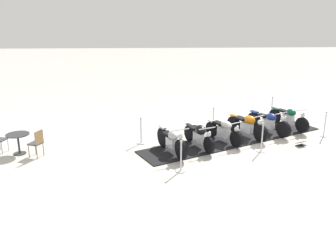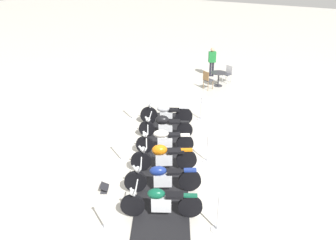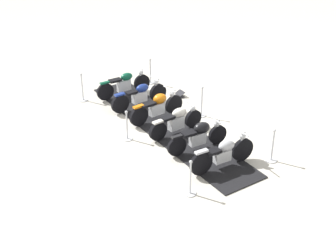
{
  "view_description": "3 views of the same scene",
  "coord_description": "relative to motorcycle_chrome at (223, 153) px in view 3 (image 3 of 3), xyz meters",
  "views": [
    {
      "loc": [
        3.27,
        13.31,
        4.81
      ],
      "look_at": [
        2.64,
        -0.49,
        0.71
      ],
      "focal_mm": 38.34,
      "sensor_mm": 36.0,
      "label": 1
    },
    {
      "loc": [
        -9.64,
        -5.27,
        6.69
      ],
      "look_at": [
        1.31,
        0.56,
        0.89
      ],
      "focal_mm": 39.69,
      "sensor_mm": 36.0,
      "label": 2
    },
    {
      "loc": [
        13.44,
        -1.41,
        7.43
      ],
      "look_at": [
        1.31,
        -0.08,
        0.95
      ],
      "focal_mm": 49.32,
      "sensor_mm": 36.0,
      "label": 3
    }
  ],
  "objects": [
    {
      "name": "stanchion_right_mid",
      "position": [
        -3.26,
        -0.04,
        -0.12
      ],
      "size": [
        0.32,
        0.32,
        1.12
      ],
      "color": "silver",
      "rests_on": "ground_plane"
    },
    {
      "name": "stanchion_left_rear",
      "position": [
        -4.98,
        -4.22,
        -0.16
      ],
      "size": [
        0.34,
        0.34,
        1.09
      ],
      "color": "silver",
      "rests_on": "ground_plane"
    },
    {
      "name": "motorcycle_chrome",
      "position": [
        0.0,
        0.0,
        0.0
      ],
      "size": [
        1.07,
        2.02,
        1.03
      ],
      "rotation": [
        0.0,
        0.0,
        -4.3
      ],
      "color": "black",
      "rests_on": "display_platform"
    },
    {
      "name": "motorcycle_forest",
      "position": [
        -5.22,
        -2.65,
        0.01
      ],
      "size": [
        1.11,
        2.03,
        0.97
      ],
      "rotation": [
        0.0,
        0.0,
        -4.25
      ],
      "color": "black",
      "rests_on": "display_platform"
    },
    {
      "name": "motorcycle_copper",
      "position": [
        -3.13,
        -1.6,
        0.02
      ],
      "size": [
        1.23,
        1.9,
        0.99
      ],
      "rotation": [
        0.0,
        0.0,
        -4.16
      ],
      "color": "black",
      "rests_on": "display_platform"
    },
    {
      "name": "info_placard",
      "position": [
        -4.95,
        -0.57,
        -0.43
      ],
      "size": [
        0.45,
        0.38,
        0.2
      ],
      "rotation": [
        0.0,
        0.0,
        0.47
      ],
      "color": "#333338",
      "rests_on": "ground_plane"
    },
    {
      "name": "stanchion_right_front",
      "position": [
        -0.21,
        1.51,
        -0.18
      ],
      "size": [
        0.35,
        0.35,
        1.06
      ],
      "color": "silver",
      "rests_on": "ground_plane"
    },
    {
      "name": "motorcycle_black",
      "position": [
        -1.05,
        -0.52,
        0.02
      ],
      "size": [
        1.0,
        1.95,
        0.9
      ],
      "rotation": [
        0.0,
        0.0,
        -4.31
      ],
      "color": "black",
      "rests_on": "display_platform"
    },
    {
      "name": "motorcycle_cream",
      "position": [
        -2.09,
        -1.06,
        -0.01
      ],
      "size": [
        1.21,
        1.83,
        0.91
      ],
      "rotation": [
        0.0,
        0.0,
        -4.18
      ],
      "color": "black",
      "rests_on": "display_platform"
    },
    {
      "name": "motorcycle_navy",
      "position": [
        -4.17,
        -2.13,
        -0.02
      ],
      "size": [
        1.26,
        2.05,
        0.98
      ],
      "rotation": [
        0.0,
        0.0,
        -4.19
      ],
      "color": "black",
      "rests_on": "display_platform"
    },
    {
      "name": "stanchion_left_front",
      "position": [
        1.12,
        -1.12,
        -0.17
      ],
      "size": [
        0.34,
        0.34,
        1.05
      ],
      "color": "silver",
      "rests_on": "ground_plane"
    },
    {
      "name": "stanchion_left_mid",
      "position": [
        -1.93,
        -2.67,
        -0.19
      ],
      "size": [
        0.34,
        0.34,
        1.01
      ],
      "color": "silver",
      "rests_on": "ground_plane"
    },
    {
      "name": "stanchion_right_rear",
      "position": [
        -6.31,
        -1.6,
        -0.12
      ],
      "size": [
        0.29,
        0.29,
        1.06
      ],
      "color": "silver",
      "rests_on": "ground_plane"
    },
    {
      "name": "ground_plane",
      "position": [
        -2.59,
        -1.36,
        -0.5
      ],
      "size": [
        80.0,
        80.0,
        0.0
      ],
      "primitive_type": "plane",
      "color": "beige"
    },
    {
      "name": "display_platform",
      "position": [
        -2.59,
        -1.36,
        -0.48
      ],
      "size": [
        7.87,
        5.01,
        0.04
      ],
      "primitive_type": "cube",
      "rotation": [
        0.0,
        0.0,
        -2.67
      ],
      "color": "black",
      "rests_on": "ground_plane"
    }
  ]
}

